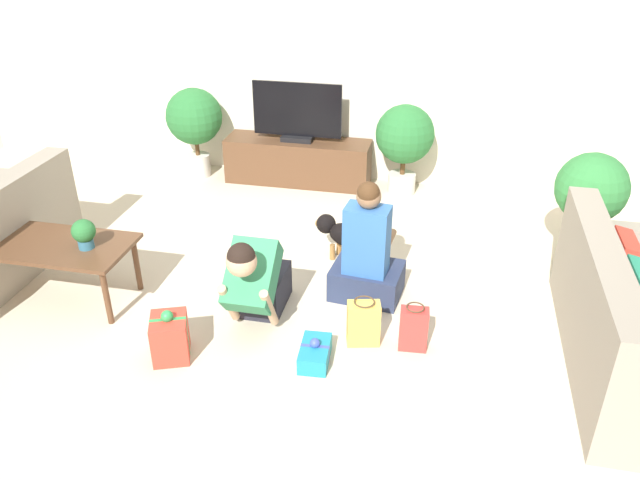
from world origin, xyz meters
name	(u,v)px	position (x,y,z in m)	size (l,w,h in m)	color
ground_plane	(277,310)	(0.00, 0.00, 0.00)	(16.00, 16.00, 0.00)	beige
wall_back	(343,55)	(0.00, 2.63, 1.30)	(8.40, 0.06, 2.60)	silver
sofa_right	(636,327)	(2.40, -0.11, 0.30)	(0.88, 1.88, 0.83)	gray
coffee_table	(60,250)	(-1.59, -0.18, 0.42)	(1.06, 0.58, 0.47)	brown
tv_console	(298,161)	(-0.42, 2.36, 0.23)	(1.52, 0.41, 0.47)	brown
tv	(297,115)	(-0.42, 2.36, 0.74)	(0.93, 0.20, 0.61)	black
potted_plant_corner_right	(590,197)	(2.26, 1.18, 0.61)	(0.56, 0.56, 0.97)	beige
potted_plant_back_left	(194,120)	(-1.53, 2.31, 0.63)	(0.59, 0.59, 0.96)	beige
potted_plant_back_right	(405,138)	(0.69, 2.31, 0.59)	(0.59, 0.59, 0.93)	beige
person_kneeling	(256,280)	(-0.09, -0.15, 0.34)	(0.35, 0.79, 0.78)	#23232D
person_sitting	(367,257)	(0.62, 0.33, 0.34)	(0.56, 0.52, 0.96)	#283351
dog	(340,233)	(0.32, 0.85, 0.24)	(0.52, 0.29, 0.37)	black
gift_box_a	(170,337)	(-0.54, -0.66, 0.15)	(0.31, 0.34, 0.36)	red
gift_box_b	(315,353)	(0.41, -0.51, 0.06)	(0.21, 0.33, 0.18)	teal
gift_bag_a	(363,323)	(0.68, -0.25, 0.16)	(0.24, 0.17, 0.34)	#E5B74C
gift_bag_b	(414,329)	(1.02, -0.24, 0.16)	(0.19, 0.13, 0.34)	red
tabletop_plant	(84,233)	(-1.35, -0.19, 0.59)	(0.17, 0.17, 0.22)	#336B84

